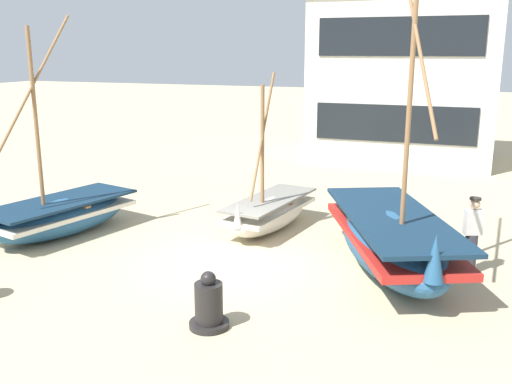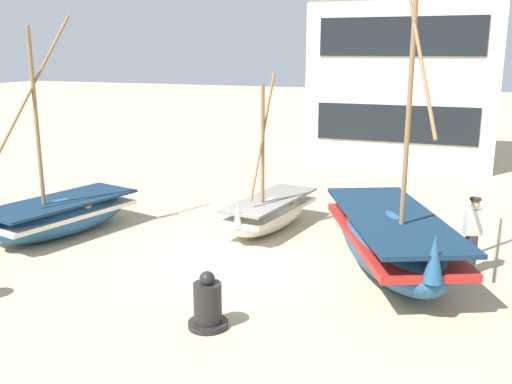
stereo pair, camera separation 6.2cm
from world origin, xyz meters
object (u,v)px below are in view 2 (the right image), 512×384
object	(u,v)px
fishing_boat_centre_large	(391,240)
fisherman_by_hull	(472,236)
fishing_boat_far_right	(61,215)
fishing_boat_near_left	(270,212)
capstan_winch	(208,305)
harbor_building_main	(406,78)

from	to	relation	value
fishing_boat_centre_large	fisherman_by_hull	distance (m)	1.69
fishing_boat_far_right	fisherman_by_hull	bearing A→B (deg)	5.80
fishing_boat_near_left	capstan_winch	xyz separation A→B (m)	(0.90, -5.62, -0.08)
harbor_building_main	fishing_boat_centre_large	bearing A→B (deg)	-83.56
fishing_boat_centre_large	harbor_building_main	distance (m)	14.13
fishing_boat_near_left	fisherman_by_hull	distance (m)	5.25
fisherman_by_hull	capstan_winch	world-z (taller)	fisherman_by_hull
fisherman_by_hull	capstan_winch	distance (m)	5.99
fishing_boat_centre_large	fishing_boat_far_right	world-z (taller)	fishing_boat_centre_large
fishing_boat_near_left	fishing_boat_centre_large	world-z (taller)	fishing_boat_centre_large
fishing_boat_near_left	harbor_building_main	world-z (taller)	harbor_building_main
fishing_boat_far_right	fishing_boat_near_left	bearing A→B (deg)	25.57
fishing_boat_near_left	fishing_boat_far_right	world-z (taller)	fishing_boat_far_right
fisherman_by_hull	fishing_boat_near_left	bearing A→B (deg)	165.18
fisherman_by_hull	fishing_boat_centre_large	bearing A→B (deg)	-164.48
fishing_boat_centre_large	fishing_boat_far_right	bearing A→B (deg)	-176.15
fishing_boat_near_left	fisherman_by_hull	bearing A→B (deg)	-14.82
fisherman_by_hull	harbor_building_main	bearing A→B (deg)	103.43
fishing_boat_centre_large	harbor_building_main	xyz separation A→B (m)	(-1.55, 13.76, 2.80)
capstan_winch	harbor_building_main	distance (m)	17.89
capstan_winch	fisherman_by_hull	bearing A→B (deg)	45.79
fishing_boat_near_left	fishing_boat_centre_large	xyz separation A→B (m)	(3.44, -1.79, 0.21)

